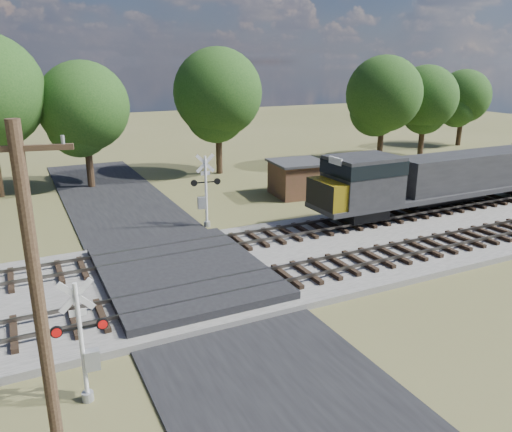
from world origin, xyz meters
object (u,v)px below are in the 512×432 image
crossing_signal_far (205,197)px  equipment_shed (298,178)px  utility_pole (39,310)px  crossing_signal_near (86,352)px

crossing_signal_far → equipment_shed: bearing=-148.1°
utility_pole → equipment_shed: bearing=59.6°
crossing_signal_far → equipment_shed: size_ratio=1.07×
crossing_signal_near → utility_pole: size_ratio=0.46×
crossing_signal_far → equipment_shed: 9.63m
crossing_signal_far → equipment_shed: (8.76, 3.95, -0.54)m
crossing_signal_near → crossing_signal_far: size_ratio=0.88×
crossing_signal_far → utility_pole: 19.28m
crossing_signal_near → equipment_shed: crossing_signal_near is taller
crossing_signal_near → equipment_shed: size_ratio=0.94×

